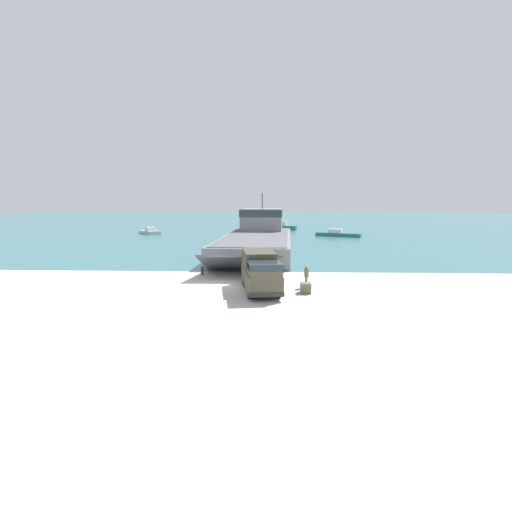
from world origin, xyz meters
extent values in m
plane|color=#B7B5AD|center=(0.00, 0.00, 0.00)|extent=(240.00, 240.00, 0.00)
cube|color=#336B75|center=(0.00, 96.17, 0.00)|extent=(240.00, 180.00, 0.01)
cube|color=gray|center=(2.62, 20.78, 1.07)|extent=(9.84, 28.48, 2.13)
cube|color=#56565B|center=(2.62, 20.78, 2.17)|extent=(9.10, 27.33, 0.08)
cube|color=gray|center=(3.03, 30.40, 3.80)|extent=(6.39, 8.13, 3.33)
cube|color=#28333D|center=(3.03, 30.40, 4.81)|extent=(6.56, 8.21, 1.00)
cylinder|color=#3F3F42|center=(3.03, 30.40, 6.66)|extent=(0.16, 0.16, 2.40)
cube|color=#56565B|center=(1.92, 4.14, 1.14)|extent=(7.57, 5.54, 2.14)
cube|color=#4C4738|center=(3.71, -1.95, 1.00)|extent=(3.35, 7.09, 1.25)
cube|color=#4C4738|center=(4.05, -4.17, 2.08)|extent=(2.53, 2.62, 0.92)
cube|color=#28333D|center=(4.05, -4.17, 2.32)|extent=(2.60, 2.66, 0.46)
cube|color=#413C2E|center=(3.54, -0.80, 2.27)|extent=(2.88, 4.59, 1.29)
cube|color=#2D2D2D|center=(4.22, -5.23, 0.52)|extent=(2.40, 0.60, 0.32)
cylinder|color=black|center=(4.99, -3.89, 0.57)|extent=(0.52, 1.19, 1.15)
cylinder|color=black|center=(3.07, -4.18, 0.57)|extent=(0.52, 1.19, 1.15)
cylinder|color=black|center=(4.44, -0.26, 0.57)|extent=(0.52, 1.19, 1.15)
cylinder|color=black|center=(2.52, -0.55, 0.57)|extent=(0.52, 1.19, 1.15)
cylinder|color=black|center=(4.27, 0.83, 0.57)|extent=(0.52, 1.19, 1.15)
cylinder|color=black|center=(2.35, 0.53, 0.57)|extent=(0.52, 1.19, 1.15)
cylinder|color=#6B664C|center=(7.27, -0.72, 0.43)|extent=(0.14, 0.14, 0.86)
cylinder|color=#6B664C|center=(7.24, -0.54, 0.43)|extent=(0.14, 0.14, 0.86)
cube|color=#6B664C|center=(7.26, -0.63, 1.20)|extent=(0.30, 0.47, 0.68)
sphere|color=tan|center=(7.26, -0.63, 1.65)|extent=(0.23, 0.23, 0.23)
cube|color=#B7BABF|center=(-20.13, 48.18, 0.33)|extent=(5.31, 5.47, 0.66)
cube|color=silver|center=(-19.87, 47.89, 1.03)|extent=(2.34, 2.33, 0.73)
cube|color=#2D7060|center=(17.02, 44.00, 0.33)|extent=(8.42, 4.99, 0.66)
cube|color=silver|center=(16.44, 44.25, 1.02)|extent=(2.81, 2.16, 0.73)
cube|color=#2D7060|center=(7.43, 60.27, 0.49)|extent=(5.74, 3.22, 0.97)
cube|color=silver|center=(7.03, 60.38, 1.50)|extent=(1.92, 1.70, 1.07)
cylinder|color=#333338|center=(-1.83, 4.54, 0.27)|extent=(0.26, 0.26, 0.54)
sphere|color=#333338|center=(-1.83, 4.54, 0.62)|extent=(0.30, 0.30, 0.30)
cube|color=#566042|center=(7.06, -2.42, 0.38)|extent=(0.76, 0.91, 0.75)
camera|label=1|loc=(4.57, -31.25, 6.80)|focal=28.00mm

